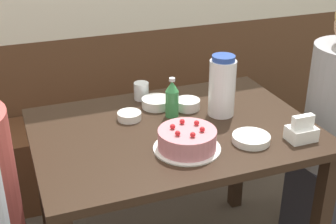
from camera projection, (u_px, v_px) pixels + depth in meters
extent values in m
cube|color=brown|center=(113.00, 102.00, 2.94)|extent=(4.80, 0.04, 0.88)
cube|color=#56331E|center=(124.00, 148.00, 2.85)|extent=(1.84, 0.38, 0.45)
cube|color=black|center=(174.00, 131.00, 1.93)|extent=(1.14, 0.81, 0.03)
cube|color=black|center=(45.00, 188.00, 2.22)|extent=(0.06, 0.06, 0.73)
cube|color=black|center=(238.00, 149.00, 2.56)|extent=(0.06, 0.06, 0.73)
cylinder|color=white|center=(187.00, 148.00, 1.76)|extent=(0.26, 0.26, 0.01)
cylinder|color=#C67A84|center=(187.00, 139.00, 1.74)|extent=(0.22, 0.22, 0.07)
sphere|color=red|center=(197.00, 123.00, 1.76)|extent=(0.02, 0.02, 0.02)
sphere|color=red|center=(182.00, 122.00, 1.77)|extent=(0.02, 0.02, 0.02)
sphere|color=red|center=(173.00, 127.00, 1.73)|extent=(0.02, 0.02, 0.02)
sphere|color=red|center=(178.00, 133.00, 1.69)|extent=(0.02, 0.02, 0.02)
sphere|color=red|center=(193.00, 135.00, 1.68)|extent=(0.02, 0.02, 0.02)
sphere|color=red|center=(202.00, 129.00, 1.71)|extent=(0.02, 0.02, 0.02)
cylinder|color=white|center=(222.00, 88.00, 1.98)|extent=(0.11, 0.11, 0.24)
cylinder|color=#28479E|center=(224.00, 58.00, 1.92)|extent=(0.10, 0.10, 0.02)
cylinder|color=#388E4C|center=(172.00, 104.00, 1.99)|extent=(0.06, 0.06, 0.12)
cone|color=#388E4C|center=(172.00, 86.00, 1.96)|extent=(0.06, 0.06, 0.05)
cylinder|color=silver|center=(172.00, 80.00, 1.94)|extent=(0.03, 0.03, 0.01)
cube|color=white|center=(301.00, 134.00, 1.81)|extent=(0.11, 0.08, 0.05)
cube|color=white|center=(303.00, 121.00, 1.79)|extent=(0.09, 0.03, 0.05)
cylinder|color=white|center=(155.00, 103.00, 2.09)|extent=(0.13, 0.13, 0.04)
cylinder|color=white|center=(129.00, 116.00, 1.98)|extent=(0.10, 0.10, 0.03)
cylinder|color=white|center=(251.00, 139.00, 1.80)|extent=(0.15, 0.15, 0.03)
cylinder|color=white|center=(188.00, 104.00, 2.07)|extent=(0.11, 0.11, 0.04)
cylinder|color=silver|center=(141.00, 91.00, 2.16)|extent=(0.07, 0.07, 0.08)
cube|color=#33333D|center=(328.00, 199.00, 2.38)|extent=(0.34, 0.30, 0.45)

